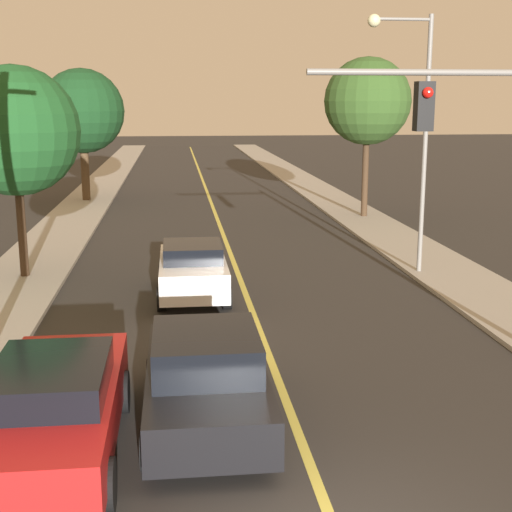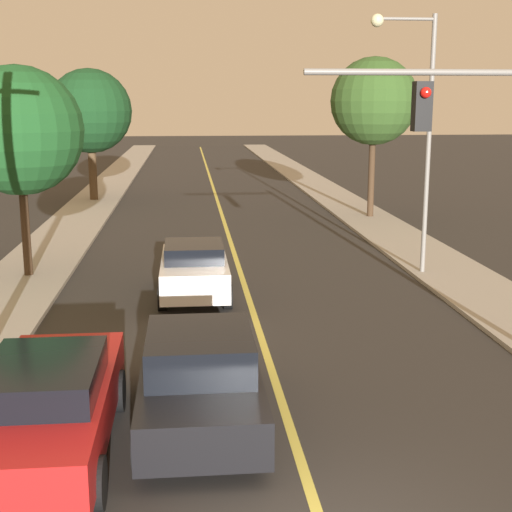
# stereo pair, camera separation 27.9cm
# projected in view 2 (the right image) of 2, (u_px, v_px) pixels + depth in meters

# --- Properties ---
(road_surface) EXTENTS (10.11, 80.00, 0.01)m
(road_surface) POSITION_uv_depth(u_px,v_px,m) (213.00, 187.00, 43.16)
(road_surface) COLOR #2D2B28
(road_surface) RESTS_ON ground
(sidewalk_left) EXTENTS (2.50, 80.00, 0.12)m
(sidewalk_left) POSITION_uv_depth(u_px,v_px,m) (107.00, 187.00, 42.56)
(sidewalk_left) COLOR #9E998E
(sidewalk_left) RESTS_ON ground
(sidewalk_right) EXTENTS (2.50, 80.00, 0.12)m
(sidewalk_right) POSITION_uv_depth(u_px,v_px,m) (315.00, 185.00, 43.75)
(sidewalk_right) COLOR #9E998E
(sidewalk_right) RESTS_ON ground
(car_near_lane_front) EXTENTS (1.99, 4.47, 1.60)m
(car_near_lane_front) POSITION_uv_depth(u_px,v_px,m) (200.00, 377.00, 11.38)
(car_near_lane_front) COLOR black
(car_near_lane_front) RESTS_ON ground
(car_near_lane_second) EXTENTS (1.85, 3.96, 1.48)m
(car_near_lane_second) POSITION_uv_depth(u_px,v_px,m) (194.00, 269.00, 18.84)
(car_near_lane_second) COLOR white
(car_near_lane_second) RESTS_ON ground
(car_outer_lane_front) EXTENTS (1.91, 4.78, 1.54)m
(car_outer_lane_front) POSITION_uv_depth(u_px,v_px,m) (48.00, 405.00, 10.31)
(car_outer_lane_front) COLOR red
(car_outer_lane_front) RESTS_ON ground
(traffic_signal_mast) EXTENTS (4.98, 0.42, 5.76)m
(traffic_signal_mast) POSITION_uv_depth(u_px,v_px,m) (497.00, 158.00, 13.41)
(traffic_signal_mast) COLOR slate
(traffic_signal_mast) RESTS_ON ground
(streetlamp_right) EXTENTS (1.89, 0.36, 7.37)m
(streetlamp_right) POSITION_uv_depth(u_px,v_px,m) (416.00, 111.00, 20.29)
(streetlamp_right) COLOR slate
(streetlamp_right) RESTS_ON ground
(tree_left_near) EXTENTS (3.65, 3.65, 6.00)m
(tree_left_near) POSITION_uv_depth(u_px,v_px,m) (19.00, 131.00, 20.05)
(tree_left_near) COLOR #3D2B1C
(tree_left_near) RESTS_ON ground
(tree_left_far) EXTENTS (4.22, 4.22, 6.60)m
(tree_left_far) POSITION_uv_depth(u_px,v_px,m) (90.00, 111.00, 35.93)
(tree_left_far) COLOR #4C3823
(tree_left_far) RESTS_ON ground
(tree_right_near) EXTENTS (3.73, 3.73, 6.85)m
(tree_right_near) POSITION_uv_depth(u_px,v_px,m) (374.00, 101.00, 30.47)
(tree_right_near) COLOR #3D2B1C
(tree_right_near) RESTS_ON ground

